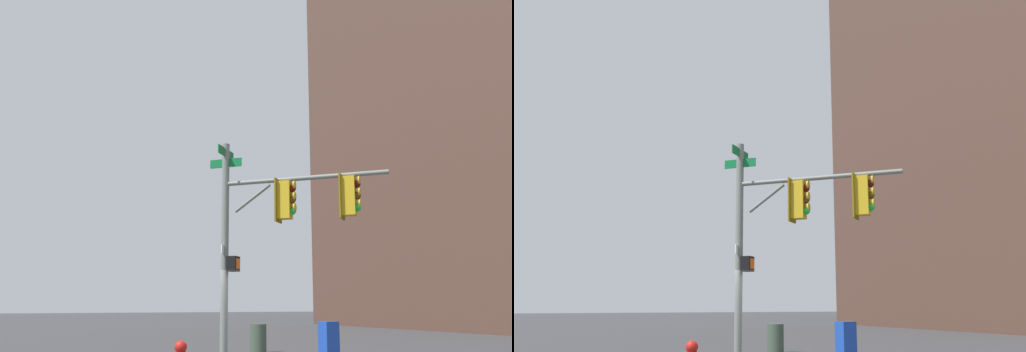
# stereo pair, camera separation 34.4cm
# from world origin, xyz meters

# --- Properties ---
(signal_pole_assembly) EXTENTS (3.58, 3.58, 6.01)m
(signal_pole_assembly) POSITION_xyz_m (-0.88, -0.59, 3.83)
(signal_pole_assembly) COLOR slate
(signal_pole_assembly) RESTS_ON ground_plane
(litter_bin) EXTENTS (0.56, 0.56, 0.95)m
(litter_bin) POSITION_xyz_m (3.92, -2.34, 0.47)
(litter_bin) COLOR #384738
(litter_bin) RESTS_ON ground_plane
(newspaper_box) EXTENTS (0.53, 0.63, 1.05)m
(newspaper_box) POSITION_xyz_m (2.35, -4.17, 0.53)
(newspaper_box) COLOR #193FA5
(newspaper_box) RESTS_ON ground_plane
(building_brick_midblock) EXTENTS (16.82, 17.57, 32.11)m
(building_brick_midblock) POSITION_xyz_m (26.80, -38.61, 16.05)
(building_brick_midblock) COLOR #845B47
(building_brick_midblock) RESTS_ON ground_plane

